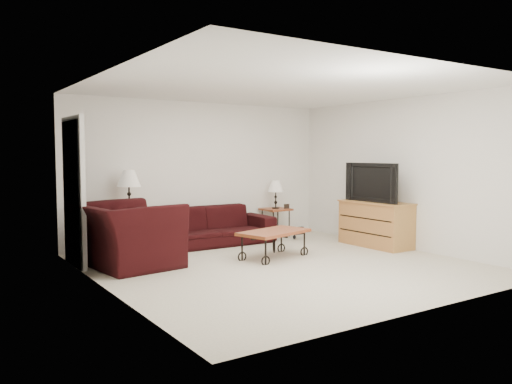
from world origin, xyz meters
TOP-DOWN VIEW (x-y plane):
  - ground at (0.00, 0.00)m, footprint 5.00×5.00m
  - wall_back at (0.00, 2.50)m, footprint 5.00×0.02m
  - wall_front at (0.00, -2.50)m, footprint 5.00×0.02m
  - wall_left at (-2.50, 0.00)m, footprint 0.02×5.00m
  - wall_right at (2.50, 0.00)m, footprint 0.02×5.00m
  - ceiling at (0.00, 0.00)m, footprint 5.00×5.00m
  - doorway at (-2.47, 1.65)m, footprint 0.08×0.94m
  - sofa at (-0.10, 2.02)m, footprint 2.26×0.88m
  - side_table_left at (-1.45, 2.20)m, footprint 0.70×0.70m
  - side_table_right at (1.44, 2.20)m, footprint 0.49×0.49m
  - lamp_left at (-1.45, 2.20)m, footprint 0.43×0.43m
  - lamp_right at (1.44, 2.20)m, footprint 0.31×0.31m
  - photo_frame_left at (-1.60, 2.05)m, footprint 0.13×0.06m
  - photo_frame_right at (1.59, 2.05)m, footprint 0.11×0.04m
  - coffee_table at (0.20, 0.50)m, footprint 1.23×0.87m
  - armchair at (-1.88, 1.14)m, footprint 1.37×1.52m
  - throw_pillow at (-1.72, 1.09)m, footprint 0.16×0.41m
  - tv_stand at (2.23, 0.36)m, footprint 0.53×1.28m
  - television at (2.21, 0.36)m, footprint 0.15×1.14m
  - backpack at (1.50, 1.69)m, footprint 0.36×0.29m

SIDE VIEW (x-z plane):
  - ground at x=0.00m, z-range 0.00..0.00m
  - coffee_table at x=0.20m, z-range 0.00..0.42m
  - backpack at x=1.50m, z-range 0.00..0.42m
  - side_table_right at x=1.44m, z-range 0.00..0.53m
  - sofa at x=-0.10m, z-range 0.00..0.66m
  - side_table_left at x=-1.45m, z-range 0.00..0.66m
  - tv_stand at x=2.23m, z-range 0.00..0.77m
  - armchair at x=-1.88m, z-range 0.00..0.89m
  - throw_pillow at x=-1.72m, z-range 0.32..0.72m
  - photo_frame_right at x=1.59m, z-range 0.53..0.62m
  - photo_frame_left at x=-1.60m, z-range 0.66..0.77m
  - lamp_right at x=1.44m, z-range 0.53..1.07m
  - lamp_left at x=-1.45m, z-range 0.66..1.32m
  - doorway at x=-2.47m, z-range 0.00..2.04m
  - television at x=2.21m, z-range 0.77..1.42m
  - wall_back at x=0.00m, z-range 0.00..2.50m
  - wall_front at x=0.00m, z-range 0.00..2.50m
  - wall_left at x=-2.50m, z-range 0.00..2.50m
  - wall_right at x=2.50m, z-range 0.00..2.50m
  - ceiling at x=0.00m, z-range 2.50..2.50m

